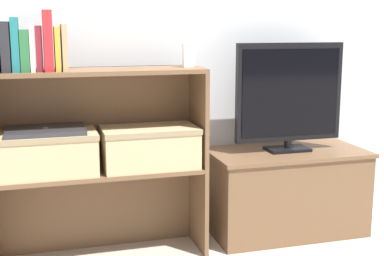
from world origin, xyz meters
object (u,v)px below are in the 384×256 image
(book_crimson, at_px, (48,41))
(storage_basket_right, at_px, (149,145))
(book_ivory, at_px, (32,48))
(storage_basket_left, at_px, (47,151))
(book_mustard, at_px, (57,49))
(tv_stand, at_px, (286,191))
(book_forest, at_px, (25,51))
(book_charcoal, at_px, (6,47))
(book_tan, at_px, (64,48))
(baby_monitor, at_px, (188,55))
(book_teal, at_px, (15,45))
(tv, at_px, (289,95))
(laptop, at_px, (46,130))
(book_maroon, at_px, (39,49))

(book_crimson, relative_size, storage_basket_right, 0.57)
(book_ivory, distance_m, storage_basket_left, 0.46)
(book_ivory, xyz_separation_m, book_mustard, (0.10, 0.00, -0.01))
(tv_stand, distance_m, storage_basket_right, 0.82)
(book_forest, bearing_deg, book_charcoal, 180.00)
(book_ivory, height_order, book_mustard, book_ivory)
(storage_basket_right, bearing_deg, book_tan, -175.59)
(storage_basket_right, bearing_deg, tv_stand, 5.28)
(book_mustard, height_order, baby_monitor, book_mustard)
(book_charcoal, distance_m, baby_monitor, 0.81)
(book_teal, bearing_deg, tv, 4.17)
(book_teal, xyz_separation_m, book_tan, (0.20, 0.00, -0.01))
(book_ivory, xyz_separation_m, baby_monitor, (0.70, 0.04, -0.04))
(storage_basket_right, bearing_deg, laptop, 180.00)
(tv, relative_size, storage_basket_right, 1.30)
(tv_stand, distance_m, book_mustard, 1.39)
(baby_monitor, bearing_deg, book_tan, -175.59)
(book_charcoal, relative_size, book_teal, 0.92)
(book_forest, relative_size, storage_basket_right, 0.39)
(storage_basket_left, bearing_deg, tv_stand, 3.25)
(book_teal, relative_size, book_ivory, 1.13)
(book_charcoal, height_order, book_crimson, book_crimson)
(book_ivory, relative_size, book_mustard, 1.06)
(storage_basket_left, xyz_separation_m, laptop, (0.00, 0.00, 0.10))
(tv_stand, distance_m, book_maroon, 1.46)
(book_mustard, bearing_deg, book_forest, 180.00)
(book_teal, distance_m, baby_monitor, 0.77)
(book_forest, height_order, storage_basket_right, book_forest)
(book_teal, distance_m, book_ivory, 0.07)
(book_forest, bearing_deg, book_ivory, 0.00)
(book_crimson, distance_m, storage_basket_left, 0.49)
(book_teal, relative_size, storage_basket_left, 0.51)
(book_forest, distance_m, storage_basket_right, 0.70)
(tv_stand, relative_size, book_forest, 4.66)
(book_ivory, bearing_deg, book_mustard, 0.00)
(tv_stand, height_order, tv, tv)
(book_tan, height_order, laptop, book_tan)
(book_forest, bearing_deg, book_maroon, 0.00)
(tv, bearing_deg, book_maroon, -175.50)
(tv_stand, xyz_separation_m, baby_monitor, (-0.56, -0.05, 0.73))
(book_teal, relative_size, book_tan, 1.14)
(book_crimson, bearing_deg, book_ivory, -180.00)
(book_maroon, relative_size, laptop, 0.56)
(tv_stand, xyz_separation_m, storage_basket_left, (-1.22, -0.07, 0.32))
(book_tan, height_order, baby_monitor, book_tan)
(book_crimson, bearing_deg, baby_monitor, 3.95)
(book_charcoal, bearing_deg, baby_monitor, 3.11)
(book_tan, relative_size, storage_basket_right, 0.44)
(storage_basket_left, relative_size, laptop, 1.30)
(book_mustard, relative_size, storage_basket_left, 0.42)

